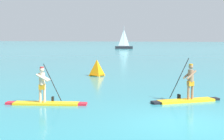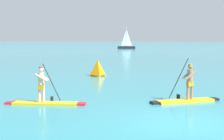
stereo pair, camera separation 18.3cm
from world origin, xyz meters
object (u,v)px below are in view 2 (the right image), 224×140
at_px(paddleboarder_mid_center, 186,94).
at_px(race_marker_buoy, 98,69).
at_px(paddleboarder_near_left, 45,97).
at_px(sailboat_left_horizon, 126,46).

xyz_separation_m(paddleboarder_mid_center, race_marker_buoy, (-7.46, 8.50, 0.18)).
relative_size(paddleboarder_mid_center, race_marker_buoy, 2.28).
bearing_deg(paddleboarder_near_left, paddleboarder_mid_center, 9.75).
height_order(paddleboarder_near_left, paddleboarder_mid_center, paddleboarder_mid_center).
relative_size(paddleboarder_near_left, paddleboarder_mid_center, 1.20).
xyz_separation_m(race_marker_buoy, sailboat_left_horizon, (-14.31, 59.68, 0.29)).
xyz_separation_m(paddleboarder_mid_center, sailboat_left_horizon, (-21.77, 68.18, 0.47)).
distance_m(paddleboarder_near_left, sailboat_left_horizon, 72.45).
distance_m(paddleboarder_near_left, race_marker_buoy, 11.11).
bearing_deg(paddleboarder_mid_center, race_marker_buoy, -83.73).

